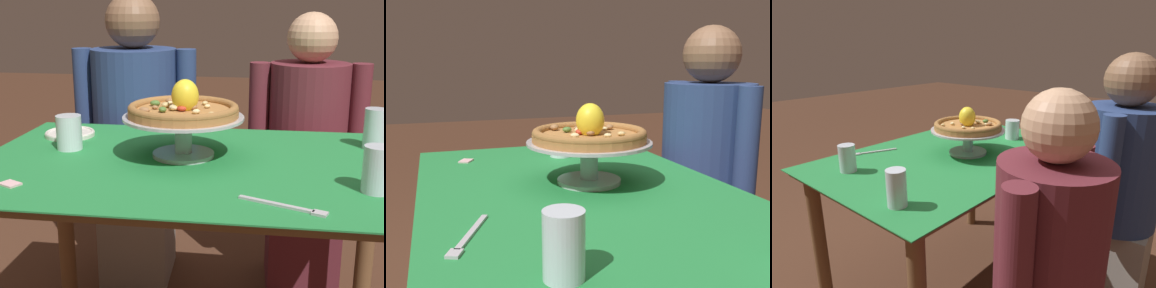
% 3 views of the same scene
% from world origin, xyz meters
% --- Properties ---
extents(ground_plane, '(14.00, 14.00, 0.00)m').
position_xyz_m(ground_plane, '(0.00, 0.00, 0.00)').
color(ground_plane, '#4C2D1E').
extents(dining_table, '(1.24, 0.82, 0.73)m').
position_xyz_m(dining_table, '(0.00, 0.00, 0.62)').
color(dining_table, brown).
rests_on(dining_table, ground).
extents(pizza_stand, '(0.35, 0.35, 0.12)m').
position_xyz_m(pizza_stand, '(-0.05, 0.05, 0.81)').
color(pizza_stand, '#B7B7C1').
rests_on(pizza_stand, dining_table).
extents(pizza, '(0.31, 0.31, 0.11)m').
position_xyz_m(pizza, '(-0.05, 0.05, 0.87)').
color(pizza, '#AD753D').
rests_on(pizza, pizza_stand).
extents(water_glass_back_right, '(0.07, 0.07, 0.12)m').
position_xyz_m(water_glass_back_right, '(0.51, 0.22, 0.79)').
color(water_glass_back_right, silver).
rests_on(water_glass_back_right, dining_table).
extents(water_glass_front_right, '(0.07, 0.07, 0.11)m').
position_xyz_m(water_glass_front_right, '(0.45, -0.18, 0.78)').
color(water_glass_front_right, silver).
rests_on(water_glass_front_right, dining_table).
extents(water_glass_side_left, '(0.08, 0.08, 0.10)m').
position_xyz_m(water_glass_side_left, '(-0.40, 0.07, 0.78)').
color(water_glass_side_left, silver).
rests_on(water_glass_side_left, dining_table).
extents(side_plate, '(0.16, 0.16, 0.02)m').
position_xyz_m(side_plate, '(-0.46, 0.23, 0.74)').
color(side_plate, silver).
rests_on(side_plate, dining_table).
extents(dinner_fork, '(0.19, 0.10, 0.01)m').
position_xyz_m(dinner_fork, '(0.24, -0.31, 0.74)').
color(dinner_fork, '#B7B7C1').
rests_on(dinner_fork, dining_table).
extents(sugar_packet, '(0.06, 0.05, 0.00)m').
position_xyz_m(sugar_packet, '(-0.42, -0.26, 0.74)').
color(sugar_packet, beige).
rests_on(sugar_packet, dining_table).
extents(diner_left, '(0.50, 0.36, 1.20)m').
position_xyz_m(diner_left, '(-0.35, 0.65, 0.59)').
color(diner_left, gray).
rests_on(diner_left, ground).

